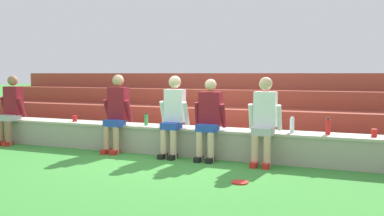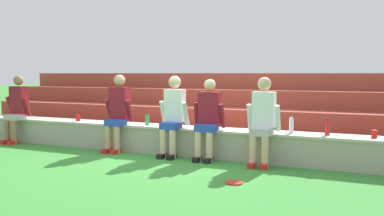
% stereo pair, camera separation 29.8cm
% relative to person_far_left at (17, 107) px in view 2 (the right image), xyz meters
% --- Properties ---
extents(ground_plane, '(80.00, 80.00, 0.00)m').
position_rel_person_far_left_xyz_m(ground_plane, '(3.66, 0.03, -0.75)').
color(ground_plane, '#388433').
extents(stone_seating_wall, '(9.10, 0.54, 0.50)m').
position_rel_person_far_left_xyz_m(stone_seating_wall, '(3.66, 0.28, -0.48)').
color(stone_seating_wall, '#A8A08E').
rests_on(stone_seating_wall, ground).
extents(brick_bleachers, '(11.51, 2.76, 1.46)m').
position_rel_person_far_left_xyz_m(brick_bleachers, '(3.66, 2.47, -0.20)').
color(brick_bleachers, maroon).
rests_on(brick_bleachers, ground).
extents(person_far_left, '(0.54, 0.50, 1.41)m').
position_rel_person_far_left_xyz_m(person_far_left, '(0.00, 0.00, 0.00)').
color(person_far_left, '#996B4C').
rests_on(person_far_left, ground).
extents(person_left_of_center, '(0.54, 0.51, 1.43)m').
position_rel_person_far_left_xyz_m(person_left_of_center, '(2.49, 0.04, 0.02)').
color(person_left_of_center, tan).
rests_on(person_left_of_center, ground).
extents(person_center, '(0.52, 0.53, 1.41)m').
position_rel_person_far_left_xyz_m(person_center, '(3.64, 0.05, 0.01)').
color(person_center, beige).
rests_on(person_center, ground).
extents(person_right_of_center, '(0.55, 0.52, 1.36)m').
position_rel_person_far_left_xyz_m(person_right_of_center, '(4.30, 0.03, -0.02)').
color(person_right_of_center, beige).
rests_on(person_right_of_center, ground).
extents(person_far_right, '(0.53, 0.54, 1.39)m').
position_rel_person_far_left_xyz_m(person_far_right, '(5.24, -0.01, -0.01)').
color(person_far_right, '#DBAD89').
rests_on(person_far_right, ground).
extents(water_bottle_near_left, '(0.08, 0.08, 0.26)m').
position_rel_person_far_left_xyz_m(water_bottle_near_left, '(6.19, 0.28, -0.12)').
color(water_bottle_near_left, red).
rests_on(water_bottle_near_left, stone_seating_wall).
extents(water_bottle_mid_left, '(0.07, 0.07, 0.23)m').
position_rel_person_far_left_xyz_m(water_bottle_mid_left, '(3.00, 0.24, -0.14)').
color(water_bottle_mid_left, green).
rests_on(water_bottle_mid_left, stone_seating_wall).
extents(water_bottle_center_gap, '(0.07, 0.07, 0.26)m').
position_rel_person_far_left_xyz_m(water_bottle_center_gap, '(5.64, 0.27, -0.13)').
color(water_bottle_center_gap, silver).
rests_on(water_bottle_center_gap, stone_seating_wall).
extents(plastic_cup_left_end, '(0.09, 0.09, 0.12)m').
position_rel_person_far_left_xyz_m(plastic_cup_left_end, '(6.86, 0.29, -0.19)').
color(plastic_cup_left_end, red).
rests_on(plastic_cup_left_end, stone_seating_wall).
extents(plastic_cup_right_end, '(0.09, 0.09, 0.12)m').
position_rel_person_far_left_xyz_m(plastic_cup_right_end, '(1.39, 0.25, -0.19)').
color(plastic_cup_right_end, red).
rests_on(plastic_cup_right_end, stone_seating_wall).
extents(frisbee, '(0.23, 0.23, 0.02)m').
position_rel_person_far_left_xyz_m(frisbee, '(5.19, -1.24, -0.74)').
color(frisbee, red).
rests_on(frisbee, ground).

